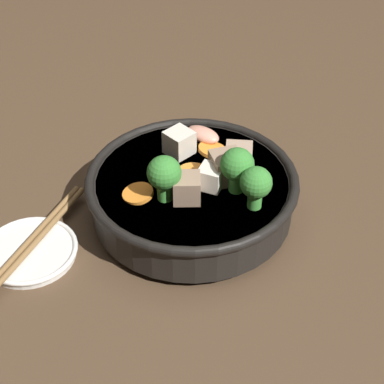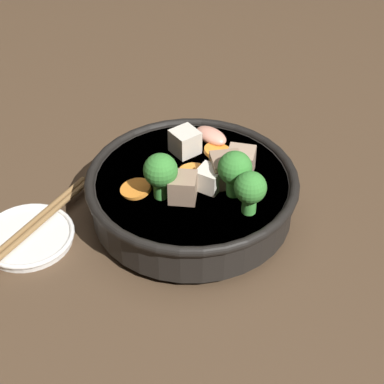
% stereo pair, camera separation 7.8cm
% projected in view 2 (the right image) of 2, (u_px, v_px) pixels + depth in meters
% --- Properties ---
extents(ground_plane, '(3.00, 3.00, 0.00)m').
position_uv_depth(ground_plane, '(192.00, 216.00, 0.80)').
color(ground_plane, '#4C3826').
extents(stirfry_bowl, '(0.26, 0.26, 0.12)m').
position_uv_depth(stirfry_bowl, '(193.00, 190.00, 0.78)').
color(stirfry_bowl, black).
rests_on(stirfry_bowl, ground_plane).
extents(side_saucer, '(0.11, 0.11, 0.01)m').
position_uv_depth(side_saucer, '(28.00, 237.00, 0.76)').
color(side_saucer, white).
rests_on(side_saucer, ground_plane).
extents(chopsticks_pair, '(0.22, 0.07, 0.01)m').
position_uv_depth(chopsticks_pair, '(27.00, 231.00, 0.76)').
color(chopsticks_pair, olive).
rests_on(chopsticks_pair, side_saucer).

